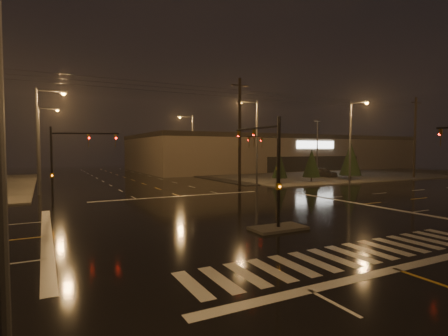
{
  "coord_description": "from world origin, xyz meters",
  "views": [
    {
      "loc": [
        -11.06,
        -19.03,
        4.25
      ],
      "look_at": [
        -0.04,
        2.22,
        3.0
      ],
      "focal_mm": 28.0,
      "sensor_mm": 36.0,
      "label": 1
    }
  ],
  "objects": [
    {
      "name": "ground",
      "position": [
        0.0,
        0.0,
        0.0
      ],
      "size": [
        140.0,
        140.0,
        0.0
      ],
      "primitive_type": "plane",
      "color": "black",
      "rests_on": "ground"
    },
    {
      "name": "sidewalk_ne",
      "position": [
        30.0,
        30.0,
        0.06
      ],
      "size": [
        36.0,
        36.0,
        0.12
      ],
      "primitive_type": "cube",
      "color": "#413F3A",
      "rests_on": "ground"
    },
    {
      "name": "median_island",
      "position": [
        0.0,
        -4.0,
        0.07
      ],
      "size": [
        3.0,
        1.6,
        0.15
      ],
      "primitive_type": "cube",
      "color": "#413F3A",
      "rests_on": "ground"
    },
    {
      "name": "crosswalk",
      "position": [
        0.0,
        -9.0,
        0.01
      ],
      "size": [
        15.0,
        2.6,
        0.01
      ],
      "primitive_type": "cube",
      "color": "beige",
      "rests_on": "ground"
    },
    {
      "name": "stop_bar_near",
      "position": [
        0.0,
        -11.0,
        0.01
      ],
      "size": [
        16.0,
        0.5,
        0.01
      ],
      "primitive_type": "cube",
      "color": "beige",
      "rests_on": "ground"
    },
    {
      "name": "stop_bar_far",
      "position": [
        0.0,
        11.0,
        0.01
      ],
      "size": [
        16.0,
        0.5,
        0.01
      ],
      "primitive_type": "cube",
      "color": "beige",
      "rests_on": "ground"
    },
    {
      "name": "parking_lot",
      "position": [
        35.0,
        28.0,
        0.04
      ],
      "size": [
        50.0,
        24.0,
        0.08
      ],
      "primitive_type": "cube",
      "color": "black",
      "rests_on": "ground"
    },
    {
      "name": "retail_building",
      "position": [
        35.0,
        45.99,
        3.84
      ],
      "size": [
        60.2,
        28.3,
        7.2
      ],
      "color": "#756553",
      "rests_on": "ground"
    },
    {
      "name": "signal_mast_median",
      "position": [
        0.0,
        -3.07,
        3.75
      ],
      "size": [
        0.25,
        4.59,
        6.0
      ],
      "color": "black",
      "rests_on": "ground"
    },
    {
      "name": "signal_mast_ne",
      "position": [
        9.5,
        10.14,
        3.79
      ],
      "size": [
        4.84,
        1.86,
        6.0
      ],
      "color": "black",
      "rests_on": "ground"
    },
    {
      "name": "signal_mast_nw",
      "position": [
        -9.5,
        10.14,
        3.79
      ],
      "size": [
        4.84,
        1.86,
        6.0
      ],
      "color": "black",
      "rests_on": "ground"
    },
    {
      "name": "streetlight_1",
      "position": [
        -11.18,
        18.0,
        5.8
      ],
      "size": [
        2.77,
        0.32,
        10.0
      ],
      "color": "#38383A",
      "rests_on": "ground"
    },
    {
      "name": "streetlight_2",
      "position": [
        -11.18,
        34.0,
        5.8
      ],
      "size": [
        2.77,
        0.32,
        10.0
      ],
      "color": "#38383A",
      "rests_on": "ground"
    },
    {
      "name": "streetlight_3",
      "position": [
        11.18,
        16.0,
        5.8
      ],
      "size": [
        2.77,
        0.32,
        10.0
      ],
      "color": "#38383A",
      "rests_on": "ground"
    },
    {
      "name": "streetlight_4",
      "position": [
        11.18,
        36.0,
        5.8
      ],
      "size": [
        2.77,
        0.32,
        10.0
      ],
      "color": "#38383A",
      "rests_on": "ground"
    },
    {
      "name": "streetlight_6",
      "position": [
        22.0,
        11.18,
        5.8
      ],
      "size": [
        0.32,
        2.77,
        10.0
      ],
      "color": "#38383A",
      "rests_on": "ground"
    },
    {
      "name": "utility_pole_1",
      "position": [
        8.0,
        14.0,
        6.13
      ],
      "size": [
        2.2,
        0.32,
        12.0
      ],
      "color": "black",
      "rests_on": "ground"
    },
    {
      "name": "utility_pole_2",
      "position": [
        38.0,
        14.0,
        6.13
      ],
      "size": [
        2.2,
        0.32,
        12.0
      ],
      "color": "black",
      "rests_on": "ground"
    },
    {
      "name": "conifer_0",
      "position": [
        15.38,
        16.68,
        2.23
      ],
      "size": [
        1.97,
        1.97,
        3.77
      ],
      "color": "black",
      "rests_on": "ground"
    },
    {
      "name": "conifer_1",
      "position": [
        19.99,
        16.04,
        2.5
      ],
      "size": [
        2.31,
        2.31,
        4.31
      ],
      "color": "black",
      "rests_on": "ground"
    },
    {
      "name": "conifer_2",
      "position": [
        26.92,
        15.92,
        3.03
      ],
      "size": [
        2.98,
        2.98,
        5.36
      ],
      "color": "black",
      "rests_on": "ground"
    },
    {
      "name": "car_parked",
      "position": [
        26.99,
        21.48,
        0.79
      ],
      "size": [
        2.91,
        4.92,
        1.57
      ],
      "primitive_type": "imported",
      "rotation": [
        0.0,
        0.0,
        0.24
      ],
      "color": "black",
      "rests_on": "ground"
    }
  ]
}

